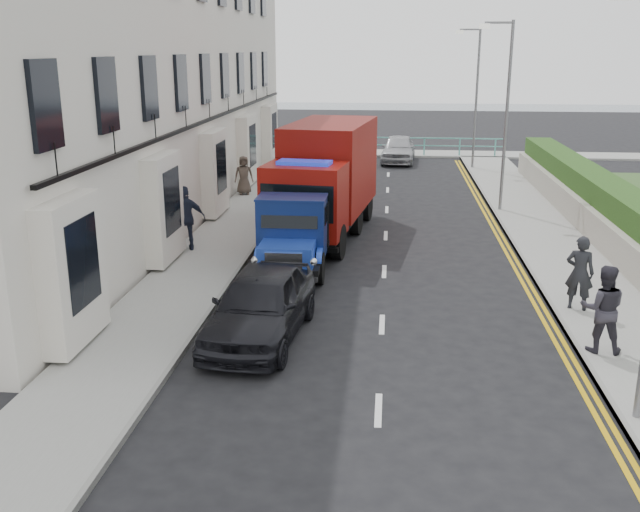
{
  "coord_description": "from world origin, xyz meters",
  "views": [
    {
      "loc": [
        0.09,
        -13.15,
        6.04
      ],
      "look_at": [
        -1.48,
        2.62,
        1.4
      ],
      "focal_mm": 40.0,
      "sensor_mm": 36.0,
      "label": 1
    }
  ],
  "objects_px": {
    "lamp_mid": "(504,106)",
    "bedford_lorry": "(293,239)",
    "lamp_far": "(474,90)",
    "red_lorry": "(325,177)",
    "pedestrian_east_near": "(580,273)",
    "parked_car_front": "(260,304)"
  },
  "relations": [
    {
      "from": "pedestrian_east_near",
      "to": "red_lorry",
      "type": "bearing_deg",
      "value": -26.22
    },
    {
      "from": "parked_car_front",
      "to": "pedestrian_east_near",
      "type": "xyz_separation_m",
      "value": [
        7.15,
        2.18,
        0.25
      ]
    },
    {
      "from": "bedford_lorry",
      "to": "pedestrian_east_near",
      "type": "distance_m",
      "value": 7.43
    },
    {
      "from": "parked_car_front",
      "to": "red_lorry",
      "type": "bearing_deg",
      "value": 91.67
    },
    {
      "from": "lamp_far",
      "to": "parked_car_front",
      "type": "xyz_separation_m",
      "value": [
        -6.78,
        -23.0,
        -3.24
      ]
    },
    {
      "from": "lamp_far",
      "to": "pedestrian_east_near",
      "type": "distance_m",
      "value": 21.04
    },
    {
      "from": "pedestrian_east_near",
      "to": "bedford_lorry",
      "type": "bearing_deg",
      "value": 1.64
    },
    {
      "from": "red_lorry",
      "to": "pedestrian_east_near",
      "type": "height_order",
      "value": "red_lorry"
    },
    {
      "from": "lamp_far",
      "to": "red_lorry",
      "type": "height_order",
      "value": "lamp_far"
    },
    {
      "from": "lamp_mid",
      "to": "bedford_lorry",
      "type": "relative_size",
      "value": 1.5
    },
    {
      "from": "bedford_lorry",
      "to": "red_lorry",
      "type": "relative_size",
      "value": 0.65
    },
    {
      "from": "red_lorry",
      "to": "parked_car_front",
      "type": "bearing_deg",
      "value": -86.29
    },
    {
      "from": "lamp_mid",
      "to": "parked_car_front",
      "type": "xyz_separation_m",
      "value": [
        -6.78,
        -13.0,
        -3.24
      ]
    },
    {
      "from": "lamp_far",
      "to": "red_lorry",
      "type": "xyz_separation_m",
      "value": [
        -6.21,
        -13.98,
        -2.05
      ]
    },
    {
      "from": "lamp_mid",
      "to": "pedestrian_east_near",
      "type": "relative_size",
      "value": 3.95
    },
    {
      "from": "red_lorry",
      "to": "parked_car_front",
      "type": "distance_m",
      "value": 9.12
    },
    {
      "from": "parked_car_front",
      "to": "bedford_lorry",
      "type": "bearing_deg",
      "value": 94.05
    },
    {
      "from": "lamp_far",
      "to": "parked_car_front",
      "type": "bearing_deg",
      "value": -106.42
    },
    {
      "from": "bedford_lorry",
      "to": "lamp_far",
      "type": "bearing_deg",
      "value": 69.96
    },
    {
      "from": "lamp_far",
      "to": "bedford_lorry",
      "type": "distance_m",
      "value": 19.9
    },
    {
      "from": "bedford_lorry",
      "to": "pedestrian_east_near",
      "type": "relative_size",
      "value": 2.63
    },
    {
      "from": "bedford_lorry",
      "to": "red_lorry",
      "type": "xyz_separation_m",
      "value": [
        0.47,
        4.52,
        0.94
      ]
    }
  ]
}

